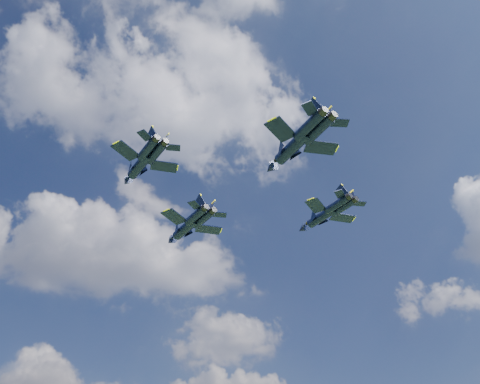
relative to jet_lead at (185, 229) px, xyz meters
The scene contains 4 objects.
jet_lead is the anchor object (origin of this frame).
jet_left 24.31m from the jet_lead, 112.36° to the right, with size 11.18×15.32×3.66m.
jet_right 28.65m from the jet_lead, 21.39° to the right, with size 11.94×16.26×3.91m.
jet_slot 34.36m from the jet_lead, 63.79° to the right, with size 12.84×17.83×4.22m.
Camera 1 is at (-16.14, -59.96, 3.19)m, focal length 35.00 mm.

